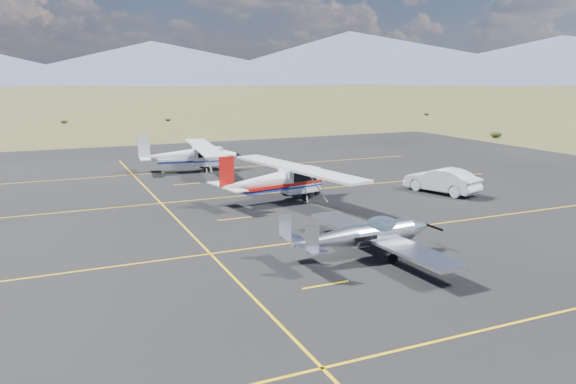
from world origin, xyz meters
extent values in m
plane|color=#383D1C|center=(0.00, 0.00, 0.00)|extent=(1600.00, 1600.00, 0.00)
cube|color=black|center=(0.00, 7.00, 0.00)|extent=(72.00, 72.00, 0.02)
cube|color=silver|center=(0.95, -1.14, 0.81)|extent=(2.10, 9.78, 0.13)
ellipsoid|color=#99BFD8|center=(0.95, -1.14, 1.33)|extent=(1.82, 1.11, 0.88)
cube|color=silver|center=(-3.04, -1.36, 1.11)|extent=(0.93, 3.27, 0.06)
cube|color=silver|center=(-3.13, -2.55, 1.59)|extent=(0.60, 0.10, 1.08)
cube|color=silver|center=(-3.26, -0.18, 1.59)|extent=(0.60, 0.10, 1.08)
cylinder|color=black|center=(2.67, -1.04, 0.19)|extent=(0.37, 0.12, 0.37)
cylinder|color=black|center=(0.80, -2.44, 0.23)|extent=(0.44, 0.14, 0.43)
cylinder|color=black|center=(0.66, 0.14, 0.23)|extent=(0.44, 0.14, 0.43)
cube|color=silver|center=(2.63, 10.92, 1.21)|extent=(2.71, 1.76, 1.54)
cube|color=silver|center=(2.40, 10.88, 2.00)|extent=(4.09, 12.63, 0.16)
cube|color=black|center=(2.63, 10.92, 1.52)|extent=(2.04, 1.67, 0.63)
cube|color=#B4120F|center=(1.17, 10.64, 1.09)|extent=(5.84, 2.37, 0.20)
cube|color=#B4120F|center=(-2.63, 9.91, 2.29)|extent=(0.97, 0.26, 1.82)
cube|color=silver|center=(-2.63, 9.91, 1.38)|extent=(1.52, 3.74, 0.07)
cylinder|color=black|center=(4.08, 11.20, 0.21)|extent=(0.42, 0.19, 0.41)
cylinder|color=black|center=(2.52, 9.68, 0.26)|extent=(0.52, 0.24, 0.50)
cylinder|color=black|center=(2.07, 12.03, 0.26)|extent=(0.52, 0.24, 0.50)
cube|color=white|center=(0.14, 23.76, 1.16)|extent=(2.53, 1.52, 1.48)
cube|color=white|center=(-0.08, 23.78, 1.92)|extent=(3.04, 12.14, 0.15)
cube|color=black|center=(0.14, 23.76, 1.46)|extent=(1.89, 1.49, 0.60)
cube|color=white|center=(-1.28, 23.92, 1.05)|extent=(5.58, 1.88, 0.20)
cube|color=white|center=(-4.97, 24.34, 2.20)|extent=(0.93, 0.18, 1.75)
cube|color=white|center=(-4.97, 24.34, 1.32)|extent=(1.21, 3.57, 0.07)
cylinder|color=black|center=(1.55, 23.60, 0.21)|extent=(0.40, 0.15, 0.39)
cylinder|color=black|center=(-0.32, 22.65, 0.25)|extent=(0.49, 0.20, 0.48)
cylinder|color=black|center=(-0.06, 24.94, 0.25)|extent=(0.49, 0.20, 0.48)
imported|color=white|center=(12.15, 8.41, 0.86)|extent=(3.32, 5.47, 1.70)
camera|label=1|loc=(-12.63, -21.56, 8.02)|focal=35.00mm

